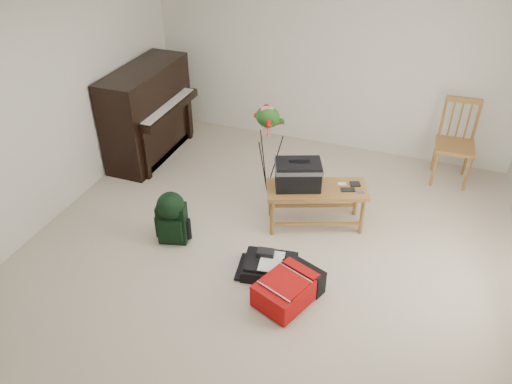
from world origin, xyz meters
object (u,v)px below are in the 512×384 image
at_px(piano, 149,115).
at_px(bench, 305,177).
at_px(red_suitcase, 290,285).
at_px(green_backpack, 171,215).
at_px(dining_chair, 455,143).
at_px(black_duffel, 270,266).
at_px(flower_stand, 267,150).

distance_m(piano, bench, 2.54).
distance_m(red_suitcase, green_backpack, 1.49).
relative_size(piano, dining_chair, 1.41).
distance_m(bench, red_suitcase, 1.31).
relative_size(black_duffel, green_backpack, 0.97).
bearing_deg(black_duffel, bench, 76.42).
bearing_deg(bench, dining_chair, 23.87).
relative_size(bench, flower_stand, 1.01).
xyz_separation_m(bench, red_suitcase, (0.21, -1.21, -0.46)).
height_order(bench, dining_chair, dining_chair).
relative_size(piano, black_duffel, 2.55).
bearing_deg(flower_stand, green_backpack, -132.58).
bearing_deg(green_backpack, dining_chair, 26.07).
xyz_separation_m(piano, flower_stand, (1.82, -0.33, -0.03)).
xyz_separation_m(bench, flower_stand, (-0.60, 0.45, -0.02)).
height_order(dining_chair, red_suitcase, dining_chair).
height_order(black_duffel, green_backpack, green_backpack).
relative_size(bench, dining_chair, 1.11).
xyz_separation_m(dining_chair, green_backpack, (-2.75, -2.36, -0.18)).
height_order(piano, dining_chair, piano).
relative_size(piano, bench, 1.27).
xyz_separation_m(bench, dining_chair, (1.53, 1.53, -0.08)).
bearing_deg(dining_chair, piano, -171.81).
bearing_deg(black_duffel, green_backpack, 165.06).
height_order(red_suitcase, black_duffel, red_suitcase).
distance_m(bench, green_backpack, 1.51).
height_order(piano, flower_stand, piano).
bearing_deg(dining_chair, flower_stand, -155.71).
distance_m(dining_chair, black_duffel, 2.99).
bearing_deg(piano, black_duffel, -36.56).
distance_m(bench, black_duffel, 1.09).
xyz_separation_m(black_duffel, green_backpack, (-1.15, 0.12, 0.25)).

